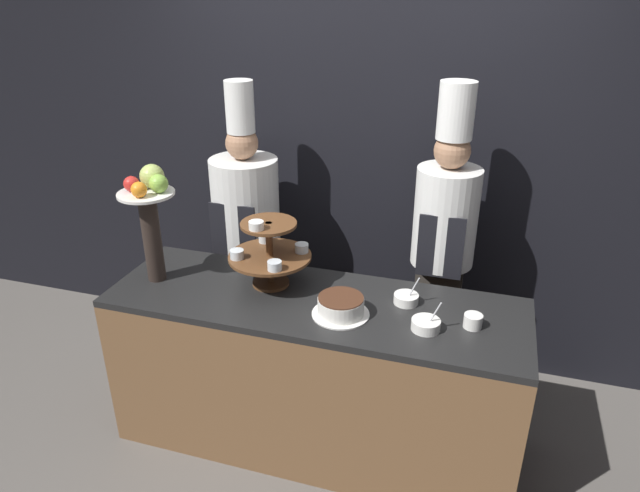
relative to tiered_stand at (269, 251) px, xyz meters
The scene contains 11 objects.
ground_plane 1.19m from the tiered_stand, 57.73° to the right, with size 14.00×14.00×0.00m, color #5B5651.
wall_back 1.01m from the tiered_stand, 73.89° to the left, with size 10.00×0.06×2.80m.
buffet_counter 0.69m from the tiered_stand, 18.25° to the right, with size 2.08×0.66×0.88m.
tiered_stand is the anchor object (origin of this frame).
fruit_pedestal 0.63m from the tiered_stand, 169.77° to the right, with size 0.28×0.28×0.60m.
cake_round 0.48m from the tiered_stand, 22.80° to the right, with size 0.27×0.27×0.09m.
cup_white 1.04m from the tiered_stand, ahead, with size 0.08×0.08×0.06m.
serving_bowl_near 0.86m from the tiered_stand, 12.68° to the right, with size 0.13×0.13×0.15m.
serving_bowl_far 0.72m from the tiered_stand, ahead, with size 0.12×0.12×0.15m.
chef_left 0.66m from the tiered_stand, 124.53° to the left, with size 0.41×0.41×1.82m.
chef_center_left 0.98m from the tiered_stand, 33.06° to the left, with size 0.34×0.34×1.87m.
Camera 1 is at (0.74, -1.98, 2.32)m, focal length 32.00 mm.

